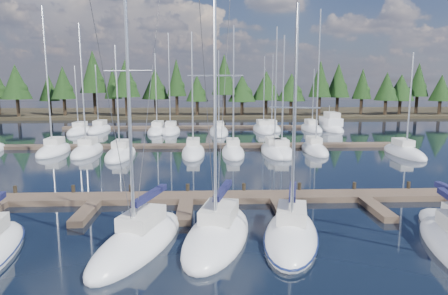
{
  "coord_description": "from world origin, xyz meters",
  "views": [
    {
      "loc": [
        1.43,
        -8.48,
        8.13
      ],
      "look_at": [
        2.71,
        22.0,
        3.0
      ],
      "focal_mm": 32.0,
      "sensor_mm": 36.0,
      "label": 1
    }
  ],
  "objects_px": {
    "main_dock": "(187,200)",
    "front_sailboat_2": "(139,241)",
    "front_sailboat_3": "(218,234)",
    "motor_yacht_right": "(330,127)",
    "front_sailboat_4": "(291,235)"
  },
  "relations": [
    {
      "from": "main_dock",
      "to": "front_sailboat_2",
      "type": "xyz_separation_m",
      "value": [
        -2.0,
        -6.99,
        0.1
      ]
    },
    {
      "from": "front_sailboat_3",
      "to": "motor_yacht_right",
      "type": "relative_size",
      "value": 1.55
    },
    {
      "from": "front_sailboat_2",
      "to": "front_sailboat_4",
      "type": "relative_size",
      "value": 1.25
    },
    {
      "from": "front_sailboat_4",
      "to": "front_sailboat_2",
      "type": "bearing_deg",
      "value": -176.28
    },
    {
      "from": "front_sailboat_3",
      "to": "front_sailboat_4",
      "type": "bearing_deg",
      "value": -3.92
    },
    {
      "from": "front_sailboat_4",
      "to": "motor_yacht_right",
      "type": "bearing_deg",
      "value": 70.55
    },
    {
      "from": "motor_yacht_right",
      "to": "front_sailboat_3",
      "type": "bearing_deg",
      "value": -113.64
    },
    {
      "from": "main_dock",
      "to": "motor_yacht_right",
      "type": "bearing_deg",
      "value": 60.98
    },
    {
      "from": "main_dock",
      "to": "front_sailboat_3",
      "type": "distance_m",
      "value": 6.52
    },
    {
      "from": "main_dock",
      "to": "motor_yacht_right",
      "type": "relative_size",
      "value": 4.5
    },
    {
      "from": "main_dock",
      "to": "motor_yacht_right",
      "type": "xyz_separation_m",
      "value": [
        22.03,
        39.71,
        0.33
      ]
    },
    {
      "from": "front_sailboat_4",
      "to": "motor_yacht_right",
      "type": "distance_m",
      "value": 49.0
    },
    {
      "from": "front_sailboat_3",
      "to": "front_sailboat_2",
      "type": "bearing_deg",
      "value": -168.98
    },
    {
      "from": "front_sailboat_2",
      "to": "motor_yacht_right",
      "type": "relative_size",
      "value": 1.59
    },
    {
      "from": "front_sailboat_2",
      "to": "front_sailboat_4",
      "type": "xyz_separation_m",
      "value": [
        7.7,
        0.5,
        -0.03
      ]
    }
  ]
}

